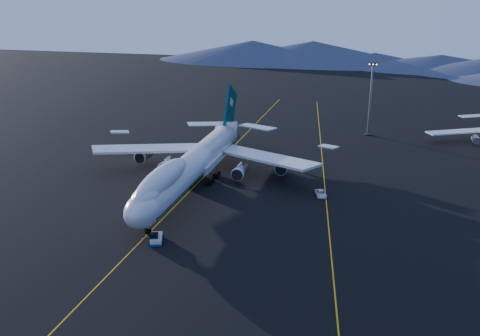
% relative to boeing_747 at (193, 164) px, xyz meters
% --- Properties ---
extents(ground, '(500.00, 500.00, 0.00)m').
position_rel_boeing_747_xyz_m(ground, '(-0.00, -0.03, -5.81)').
color(ground, black).
rests_on(ground, ground).
extents(taxiway_line_main, '(0.25, 220.00, 0.01)m').
position_rel_boeing_747_xyz_m(taxiway_line_main, '(-0.00, -0.03, -5.80)').
color(taxiway_line_main, '#ECAD0D').
rests_on(taxiway_line_main, ground).
extents(taxiway_line_side, '(28.08, 198.09, 0.01)m').
position_rel_boeing_747_xyz_m(taxiway_line_side, '(30.00, 9.97, -5.80)').
color(taxiway_line_side, '#ECAD0D').
rests_on(taxiway_line_side, ground).
extents(boeing_747, '(59.62, 72.43, 19.37)m').
position_rel_boeing_747_xyz_m(boeing_747, '(0.00, 0.00, 0.00)').
color(boeing_747, silver).
rests_on(boeing_747, ground).
extents(pushback_tug, '(3.61, 4.92, 1.93)m').
position_rel_boeing_747_xyz_m(pushback_tug, '(3.00, -29.53, -5.21)').
color(pushback_tug, silver).
rests_on(pushback_tug, ground).
extents(service_van, '(3.47, 5.19, 1.32)m').
position_rel_boeing_747_xyz_m(service_van, '(30.00, 1.71, -5.15)').
color(service_van, white).
rests_on(service_van, ground).
extents(floodlight_mast, '(2.87, 2.15, 23.22)m').
position_rel_boeing_747_xyz_m(floodlight_mast, '(38.49, 59.68, 5.95)').
color(floodlight_mast, black).
rests_on(floodlight_mast, ground).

